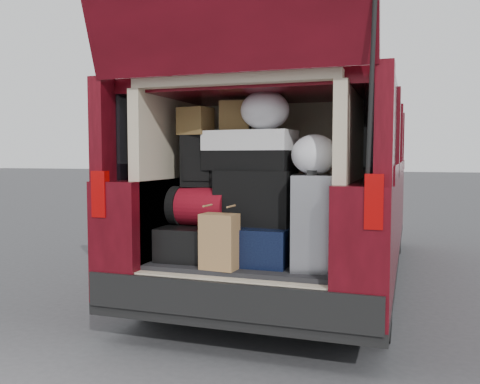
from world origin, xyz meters
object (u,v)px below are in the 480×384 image
(silver_roller, at_px, (311,221))
(navy_hardshell, at_px, (260,243))
(kraft_bag, at_px, (219,242))
(black_hardshell, at_px, (196,241))
(twotone_duffel, at_px, (250,151))
(backpack, at_px, (200,161))
(black_soft_case, at_px, (256,198))
(red_duffel, at_px, (201,206))

(silver_roller, bearing_deg, navy_hardshell, 155.56)
(silver_roller, relative_size, kraft_bag, 1.70)
(black_hardshell, height_order, navy_hardshell, navy_hardshell)
(twotone_duffel, bearing_deg, black_hardshell, -164.49)
(kraft_bag, bearing_deg, silver_roller, 27.51)
(black_hardshell, distance_m, kraft_bag, 0.43)
(navy_hardshell, distance_m, silver_roller, 0.42)
(black_hardshell, bearing_deg, kraft_bag, -49.21)
(backpack, bearing_deg, black_soft_case, -6.96)
(red_duffel, relative_size, black_soft_case, 0.81)
(black_hardshell, xyz_separation_m, silver_roller, (0.84, -0.08, 0.18))
(red_duffel, bearing_deg, navy_hardshell, 7.01)
(black_hardshell, distance_m, backpack, 0.57)
(black_soft_case, bearing_deg, black_hardshell, -174.47)
(black_hardshell, xyz_separation_m, kraft_bag, (0.30, -0.31, 0.06))
(kraft_bag, relative_size, red_duffel, 0.85)
(red_duffel, xyz_separation_m, black_soft_case, (0.39, 0.03, 0.07))
(black_hardshell, relative_size, black_soft_case, 1.10)
(silver_roller, distance_m, red_duffel, 0.80)
(silver_roller, xyz_separation_m, backpack, (-0.81, 0.11, 0.38))
(silver_roller, height_order, black_soft_case, black_soft_case)
(black_soft_case, xyz_separation_m, twotone_duffel, (-0.05, 0.04, 0.32))
(kraft_bag, height_order, twotone_duffel, twotone_duffel)
(silver_roller, distance_m, black_soft_case, 0.44)
(navy_hardshell, distance_m, red_duffel, 0.49)
(black_hardshell, bearing_deg, backpack, 51.19)
(twotone_duffel, bearing_deg, backpack, -168.81)
(silver_roller, bearing_deg, backpack, 161.92)
(navy_hardshell, xyz_separation_m, backpack, (-0.44, 0.02, 0.56))
(black_hardshell, height_order, red_duffel, red_duffel)
(navy_hardshell, xyz_separation_m, red_duffel, (-0.42, -0.02, 0.24))
(black_soft_case, bearing_deg, twotone_duffel, 146.54)
(navy_hardshell, height_order, backpack, backpack)
(black_hardshell, height_order, silver_roller, silver_roller)
(black_soft_case, bearing_deg, red_duffel, -172.95)
(black_hardshell, distance_m, twotone_duffel, 0.75)
(navy_hardshell, relative_size, black_soft_case, 1.10)
(black_soft_case, distance_m, backpack, 0.48)
(black_soft_case, relative_size, backpack, 1.41)
(kraft_bag, bearing_deg, black_soft_case, 72.01)
(backpack, bearing_deg, silver_roller, -14.10)
(kraft_bag, distance_m, twotone_duffel, 0.69)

